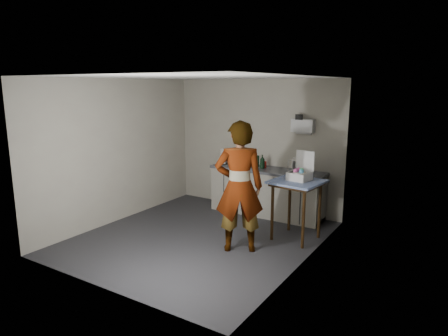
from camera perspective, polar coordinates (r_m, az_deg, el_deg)
The scene contains 15 objects.
ground at distance 6.72m, azimuth -3.59°, elevation -9.90°, with size 4.00×4.00×0.00m, color #2D2D33.
wall_back at distance 8.03m, azimuth 4.61°, elevation 3.28°, with size 3.60×0.02×2.60m, color #B9B0A1.
wall_right at distance 5.52m, azimuth 11.50°, elevation -0.81°, with size 0.02×4.00×2.60m, color #B9B0A1.
wall_left at distance 7.53m, azimuth -14.85°, elevation 2.36°, with size 0.02×4.00×2.60m, color #B9B0A1.
ceiling at distance 6.25m, azimuth -3.90°, elevation 12.80°, with size 3.60×4.00×0.01m, color white.
kitchen_counter at distance 7.78m, azimuth 6.12°, elevation -3.60°, with size 2.24×0.62×0.91m.
wall_shelf at distance 7.51m, azimuth 11.22°, elevation 5.94°, with size 0.42×0.18×0.37m.
side_table at distance 6.52m, azimuth 10.37°, elevation -2.87°, with size 0.84×0.84×0.98m.
standing_man at distance 5.94m, azimuth 2.17°, elevation -2.73°, with size 0.73×0.48×1.99m, color #B2A593.
soap_bottle at distance 7.67m, azimuth 5.49°, elevation 0.90°, with size 0.10×0.10×0.26m, color black.
soda_can at distance 7.74m, azimuth 5.82°, elevation 0.49°, with size 0.07×0.07×0.13m, color red.
dark_bottle at distance 7.81m, azimuth 4.82°, elevation 0.98°, with size 0.07×0.07×0.23m, color black.
paper_towel at distance 8.06m, azimuth -0.10°, elevation 1.59°, with size 0.17×0.17×0.31m.
dish_rack at distance 7.38m, azimuth 10.58°, elevation -0.25°, with size 0.36×0.27×0.25m.
bakery_box at distance 6.53m, azimuth 10.82°, elevation -0.80°, with size 0.37×0.38×0.46m.
Camera 1 is at (3.67, -5.06, 2.48)m, focal length 32.00 mm.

